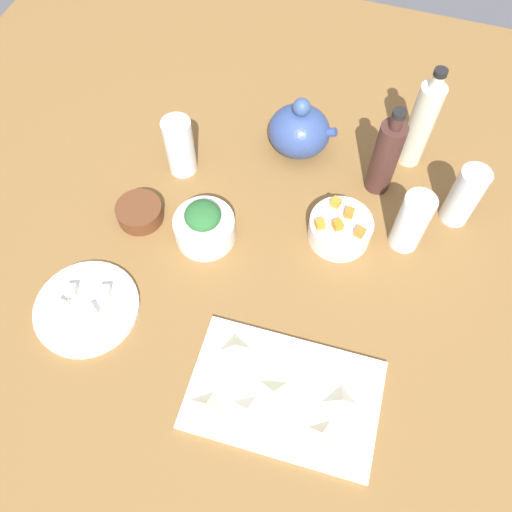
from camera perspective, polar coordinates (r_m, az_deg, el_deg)
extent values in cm
cube|color=brown|center=(109.51, 0.00, -1.69)|extent=(190.00, 190.00, 3.00)
cube|color=white|center=(97.99, 3.07, -14.92)|extent=(35.29, 23.29, 1.00)
cylinder|color=white|center=(108.81, -18.05, -5.43)|extent=(20.80, 20.80, 1.20)
cylinder|color=white|center=(110.11, -5.64, 2.99)|extent=(12.82, 12.82, 6.00)
cylinder|color=white|center=(111.24, 9.19, 2.93)|extent=(13.31, 13.31, 5.51)
cylinder|color=brown|center=(115.96, -12.62, 4.70)|extent=(9.97, 9.97, 3.91)
ellipsoid|color=#324986|center=(123.07, 4.76, 13.46)|extent=(14.29, 13.33, 11.69)
sphere|color=#395489|center=(117.79, 5.03, 15.94)|extent=(4.00, 4.00, 4.00)
cylinder|color=#324986|center=(121.34, 7.64, 13.22)|extent=(5.38, 2.00, 3.93)
cylinder|color=#462823|center=(116.15, 13.95, 10.37)|extent=(5.65, 5.65, 18.55)
cylinder|color=#462823|center=(108.42, 15.18, 14.02)|extent=(2.54, 2.54, 3.02)
cylinder|color=black|center=(106.97, 15.45, 14.79)|extent=(2.82, 2.82, 1.20)
cylinder|color=silver|center=(122.44, 17.55, 13.43)|extent=(5.47, 5.47, 21.43)
cylinder|color=silver|center=(114.29, 19.25, 17.61)|extent=(2.46, 2.46, 3.24)
cylinder|color=black|center=(112.91, 19.59, 18.43)|extent=(2.74, 2.74, 1.20)
cylinder|color=white|center=(109.89, 16.70, 3.60)|extent=(6.42, 6.42, 14.75)
cylinder|color=white|center=(118.83, -8.36, 11.78)|extent=(6.46, 6.46, 14.59)
cylinder|color=white|center=(117.27, 21.88, 6.12)|extent=(6.24, 6.24, 14.84)
cube|color=orange|center=(106.92, 7.03, 3.48)|extent=(2.48, 2.48, 1.80)
cube|color=orange|center=(107.30, 8.95, 3.36)|extent=(2.53, 2.53, 1.80)
cube|color=orange|center=(107.15, 11.32, 2.57)|extent=(2.21, 2.21, 1.80)
cube|color=orange|center=(109.39, 10.19, 4.67)|extent=(1.86, 1.86, 1.80)
cube|color=orange|center=(110.49, 8.76, 5.83)|extent=(2.25, 2.25, 1.80)
ellipsoid|color=#28642F|center=(105.97, -5.87, 4.45)|extent=(10.68, 10.67, 3.98)
cube|color=silver|center=(109.54, -19.60, -3.61)|extent=(2.82, 2.82, 2.20)
cube|color=white|center=(106.28, -17.71, -5.86)|extent=(3.08, 3.08, 2.20)
cube|color=white|center=(108.66, -20.59, -5.20)|extent=(2.61, 2.61, 2.20)
cube|color=white|center=(107.38, -16.24, -3.79)|extent=(2.82, 2.82, 2.20)
pyramid|color=beige|center=(98.52, -2.29, -10.00)|extent=(6.15, 6.30, 2.92)
pyramid|color=beige|center=(95.14, 7.25, -18.82)|extent=(5.10, 5.52, 2.61)
pyramid|color=beige|center=(96.07, 1.94, -14.83)|extent=(7.47, 7.40, 2.65)
pyramid|color=beige|center=(96.10, -5.43, -15.99)|extent=(5.34, 4.65, 2.24)
pyramid|color=beige|center=(96.75, 9.36, -15.50)|extent=(5.84, 5.88, 2.82)
pyramid|color=beige|center=(95.63, -0.97, -16.53)|extent=(6.13, 5.79, 2.03)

